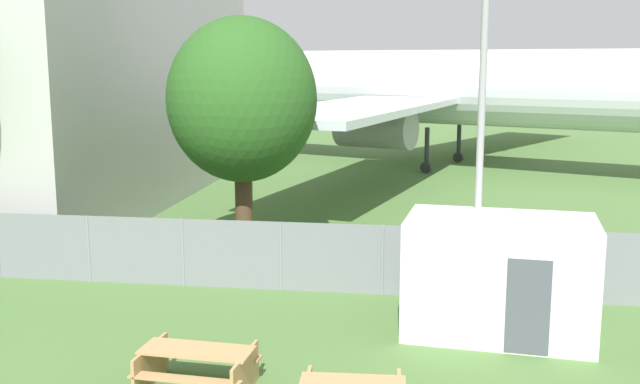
% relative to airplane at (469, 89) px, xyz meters
% --- Properties ---
extents(perimeter_fence, '(56.07, 0.07, 1.76)m').
position_rel_airplane_xyz_m(perimeter_fence, '(-3.06, -22.27, -3.36)').
color(perimeter_fence, gray).
rests_on(perimeter_fence, ground).
extents(airplane, '(42.85, 35.32, 12.12)m').
position_rel_airplane_xyz_m(airplane, '(0.00, 0.00, 0.00)').
color(airplane, silver).
rests_on(airplane, ground).
extents(portable_cabin, '(4.07, 2.64, 2.49)m').
position_rel_airplane_xyz_m(portable_cabin, '(-0.48, -24.57, -2.99)').
color(portable_cabin, silver).
rests_on(portable_cabin, ground).
extents(picnic_bench_open_grass, '(2.05, 1.54, 0.76)m').
position_rel_airplane_xyz_m(picnic_bench_open_grass, '(-5.92, -28.18, -3.75)').
color(picnic_bench_open_grass, tan).
rests_on(picnic_bench_open_grass, ground).
extents(tree_near_hangar, '(4.29, 4.29, 6.96)m').
position_rel_airplane_xyz_m(tree_near_hangar, '(-7.31, -19.20, 0.34)').
color(tree_near_hangar, '#4C3823').
rests_on(tree_near_hangar, ground).
extents(light_mast, '(0.44, 0.44, 8.50)m').
position_rel_airplane_xyz_m(light_mast, '(-0.90, -23.57, 0.90)').
color(light_mast, '#99999E').
rests_on(light_mast, ground).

